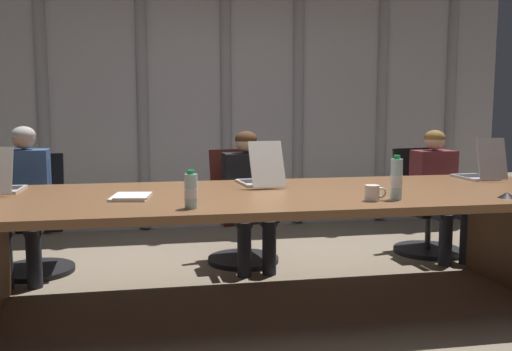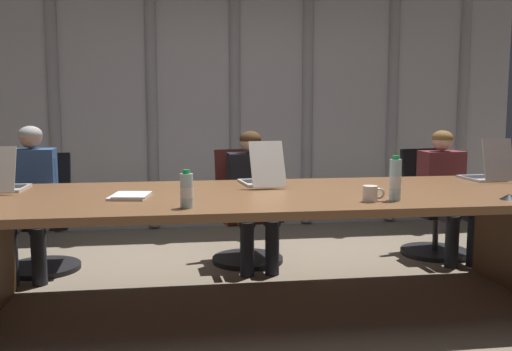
% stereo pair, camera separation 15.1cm
% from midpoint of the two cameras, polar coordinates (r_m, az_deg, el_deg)
% --- Properties ---
extents(ground_plane, '(12.76, 12.76, 0.00)m').
position_cam_midpoint_polar(ground_plane, '(3.92, 2.55, -12.75)').
color(ground_plane, '#7F705B').
extents(conference_table, '(4.09, 1.33, 0.76)m').
position_cam_midpoint_polar(conference_table, '(3.76, 2.60, -3.90)').
color(conference_table, brown).
rests_on(conference_table, ground_plane).
extents(curtain_backdrop, '(6.38, 0.17, 2.90)m').
position_cam_midpoint_polar(curtain_backdrop, '(6.21, -1.86, 8.20)').
color(curtain_backdrop, '#B2B2B7').
rests_on(curtain_backdrop, ground_plane).
extents(laptop_left_end, '(0.24, 0.43, 0.31)m').
position_cam_midpoint_polar(laptop_left_end, '(4.12, -22.77, -0.63)').
color(laptop_left_end, beige).
rests_on(laptop_left_end, conference_table).
extents(laptop_left_mid, '(0.29, 0.50, 0.32)m').
position_cam_midpoint_polar(laptop_left_mid, '(4.07, 1.60, -0.12)').
color(laptop_left_mid, beige).
rests_on(laptop_left_mid, conference_table).
extents(laptop_center, '(0.25, 0.42, 0.32)m').
position_cam_midpoint_polar(laptop_center, '(4.68, 22.82, 0.28)').
color(laptop_center, '#BCBCC1').
rests_on(laptop_center, conference_table).
extents(office_chair_left_end, '(0.60, 0.60, 0.93)m').
position_cam_midpoint_polar(office_chair_left_end, '(4.94, -19.72, -4.83)').
color(office_chair_left_end, black).
rests_on(office_chair_left_end, ground_plane).
extents(office_chair_left_mid, '(0.60, 0.61, 0.94)m').
position_cam_midpoint_polar(office_chair_left_mid, '(4.89, -0.15, -4.49)').
color(office_chair_left_mid, '#511E19').
rests_on(office_chair_left_mid, ground_plane).
extents(office_chair_center, '(0.60, 0.61, 0.93)m').
position_cam_midpoint_polar(office_chair_center, '(5.39, 17.95, -3.79)').
color(office_chair_center, black).
rests_on(office_chair_center, ground_plane).
extents(person_left_end, '(0.37, 0.55, 1.16)m').
position_cam_midpoint_polar(person_left_end, '(4.74, -20.68, -1.65)').
color(person_left_end, '#335184').
rests_on(person_left_end, ground_plane).
extents(person_left_mid, '(0.40, 0.56, 1.11)m').
position_cam_midpoint_polar(person_left_mid, '(4.69, 0.58, -1.57)').
color(person_left_mid, black).
rests_on(person_left_mid, ground_plane).
extents(person_center, '(0.39, 0.56, 1.11)m').
position_cam_midpoint_polar(person_center, '(5.22, 19.20, -1.15)').
color(person_center, brown).
rests_on(person_center, ground_plane).
extents(water_bottle_primary, '(0.07, 0.07, 0.27)m').
position_cam_midpoint_polar(water_bottle_primary, '(3.54, 14.88, -0.44)').
color(water_bottle_primary, silver).
rests_on(water_bottle_primary, conference_table).
extents(water_bottle_secondary, '(0.07, 0.07, 0.21)m').
position_cam_midpoint_polar(water_bottle_secondary, '(3.20, -5.58, -1.52)').
color(water_bottle_secondary, silver).
rests_on(water_bottle_secondary, conference_table).
extents(coffee_mug_near, '(0.13, 0.09, 0.09)m').
position_cam_midpoint_polar(coffee_mug_near, '(3.48, 12.58, -1.78)').
color(coffee_mug_near, white).
rests_on(coffee_mug_near, conference_table).
extents(conference_mic_left_side, '(0.11, 0.11, 0.03)m').
position_cam_midpoint_polar(conference_mic_left_side, '(3.82, 24.92, -1.93)').
color(conference_mic_left_side, black).
rests_on(conference_mic_left_side, conference_table).
extents(spiral_notepad, '(0.27, 0.34, 0.03)m').
position_cam_midpoint_polar(spiral_notepad, '(3.62, -11.28, -2.02)').
color(spiral_notepad, silver).
rests_on(spiral_notepad, conference_table).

